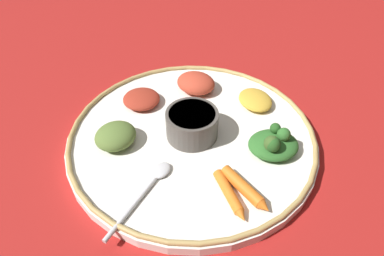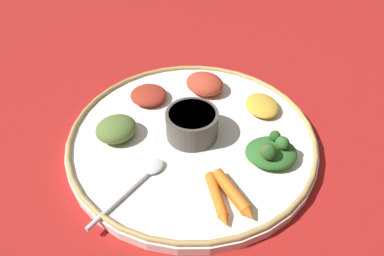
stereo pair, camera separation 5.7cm
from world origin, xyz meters
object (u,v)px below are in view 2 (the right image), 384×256
object	(u,v)px
greens_pile	(271,152)
center_bowl	(192,123)
carrot_outer	(234,194)
carrot_near_spoon	(217,198)
spoon	(140,181)

from	to	relation	value
greens_pile	center_bowl	bearing A→B (deg)	-42.36
carrot_outer	carrot_near_spoon	bearing A→B (deg)	-2.42
center_bowl	spoon	distance (m)	0.13
spoon	carrot_outer	size ratio (longest dim) A/B	1.43
spoon	center_bowl	bearing A→B (deg)	-144.32
carrot_near_spoon	carrot_outer	xyz separation A→B (m)	(-0.02, 0.00, 0.00)
center_bowl	greens_pile	world-z (taller)	center_bowl
spoon	greens_pile	distance (m)	0.20
center_bowl	spoon	world-z (taller)	center_bowl
center_bowl	greens_pile	distance (m)	0.13
spoon	greens_pile	world-z (taller)	greens_pile
spoon	greens_pile	size ratio (longest dim) A/B	1.37
greens_pile	carrot_outer	world-z (taller)	greens_pile
center_bowl	spoon	size ratio (longest dim) A/B	0.66
center_bowl	carrot_near_spoon	bearing A→B (deg)	87.03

